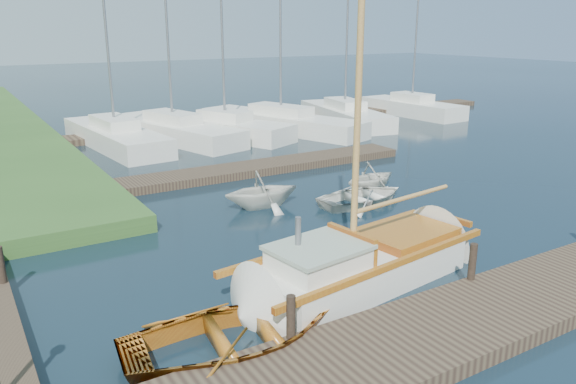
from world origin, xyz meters
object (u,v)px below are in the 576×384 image
dinghy (234,329)px  tender_c (363,194)px  tender_b (262,187)px  marina_boat_4 (345,114)px  mooring_post_4 (1,265)px  sailboat (364,266)px  mooring_post_2 (472,262)px  mooring_post_1 (291,317)px  marina_boat_0 (115,135)px  marina_boat_6 (412,106)px  marina_boat_1 (173,129)px  marina_boat_2 (225,126)px  tender_d (371,175)px  marina_boat_3 (281,121)px

dinghy → tender_c: (7.29, 5.51, -0.08)m
dinghy → tender_b: bearing=-25.5°
tender_c → marina_boat_4: (8.86, 12.74, 0.25)m
mooring_post_4 → sailboat: bearing=-26.0°
mooring_post_2 → sailboat: size_ratio=0.08×
mooring_post_1 → marina_boat_0: bearing=83.6°
mooring_post_1 → marina_boat_0: (2.14, 19.18, -0.14)m
marina_boat_6 → sailboat: bearing=131.1°
tender_c → marina_boat_6: (14.39, 13.03, 0.25)m
mooring_post_2 → mooring_post_4: (-8.50, 5.00, 0.00)m
mooring_post_2 → sailboat: 2.30m
marina_boat_1 → marina_boat_6: 15.87m
mooring_post_1 → tender_c: 8.93m
marina_boat_2 → tender_d: bearing=156.8°
marina_boat_1 → marina_boat_3: size_ratio=0.83×
mooring_post_4 → tender_b: size_ratio=0.33×
marina_boat_0 → marina_boat_3: size_ratio=0.87×
mooring_post_4 → sailboat: sailboat is taller
marina_boat_6 → tender_d: bearing=129.0°
marina_boat_0 → marina_boat_2: bearing=-102.2°
mooring_post_2 → tender_c: (2.00, 6.11, -0.38)m
marina_boat_0 → marina_boat_6: bearing=-95.2°
mooring_post_1 → marina_boat_1: (5.03, 19.29, -0.14)m
dinghy → marina_boat_1: size_ratio=0.41×
mooring_post_1 → tender_c: bearing=43.3°
tender_b → marina_boat_2: 11.72m
marina_boat_3 → marina_boat_1: bearing=64.8°
mooring_post_1 → marina_boat_6: (20.89, 19.14, -0.13)m
sailboat → dinghy: size_ratio=2.52×
mooring_post_1 → tender_b: tender_b is taller
marina_boat_2 → marina_boat_4: 7.85m
mooring_post_1 → marina_boat_1: size_ratio=0.08×
tender_b → marina_boat_6: bearing=-50.7°
mooring_post_1 → tender_d: bearing=43.0°
dinghy → marina_boat_3: bearing=-26.1°
tender_b → marina_boat_2: marina_boat_2 is taller
marina_boat_1 → marina_boat_3: (5.87, -0.63, 0.01)m
mooring_post_4 → dinghy: mooring_post_4 is taller
marina_boat_3 → marina_boat_6: marina_boat_3 is taller
dinghy → marina_boat_6: size_ratio=0.37×
marina_boat_0 → marina_boat_1: size_ratio=1.06×
marina_boat_0 → tender_c: bearing=-166.6°
tender_c → marina_boat_4: marina_boat_4 is taller
marina_boat_1 → tender_d: bearing=177.3°
tender_c → marina_boat_3: size_ratio=0.27×
mooring_post_4 → dinghy: 5.45m
marina_boat_1 → tender_b: bearing=158.0°
mooring_post_1 → dinghy: bearing=142.7°
tender_d → mooring_post_4: bearing=93.0°
dinghy → marina_boat_3: marina_boat_3 is taller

